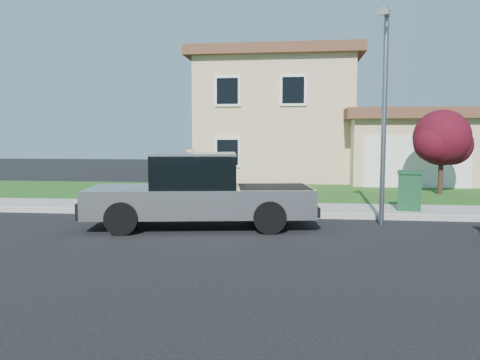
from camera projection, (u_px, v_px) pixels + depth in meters
name	position (u px, v px, depth m)	size (l,w,h in m)	color
ground	(242.00, 238.00, 10.71)	(80.00, 80.00, 0.00)	black
curb	(288.00, 215.00, 13.45)	(40.00, 0.20, 0.12)	gray
sidewalk	(289.00, 209.00, 14.53)	(40.00, 2.00, 0.15)	gray
lawn	(291.00, 193.00, 18.98)	(40.00, 7.00, 0.10)	#1A4F16
house	(299.00, 123.00, 26.46)	(14.00, 11.30, 6.85)	tan
pickup_truck	(200.00, 193.00, 11.91)	(6.01, 2.85, 1.90)	black
woman	(191.00, 186.00, 13.25)	(0.70, 0.50, 1.95)	tan
ornamental_tree	(443.00, 140.00, 18.11)	(2.40, 2.16, 3.29)	black
trash_bin	(409.00, 190.00, 13.90)	(0.87, 0.95, 1.17)	#103B1E
street_lamp	(384.00, 105.00, 11.94)	(0.40, 0.71, 5.46)	slate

